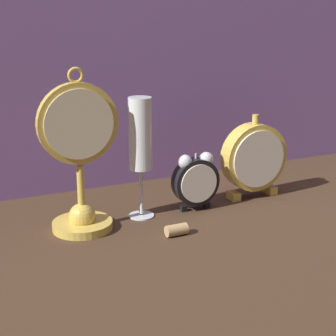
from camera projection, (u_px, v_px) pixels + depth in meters
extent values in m
plane|color=#422D1E|center=(186.00, 231.00, 1.08)|extent=(4.00, 4.00, 0.00)
cube|color=#8460A8|center=(122.00, 36.00, 1.26)|extent=(1.41, 0.01, 0.69)
cylinder|color=gold|center=(83.00, 225.00, 1.08)|extent=(0.12, 0.12, 0.02)
sphere|color=gold|center=(82.00, 216.00, 1.08)|extent=(0.05, 0.05, 0.05)
cylinder|color=gold|center=(81.00, 194.00, 1.07)|extent=(0.01, 0.01, 0.11)
cylinder|color=gold|center=(78.00, 123.00, 1.03)|extent=(0.15, 0.02, 0.15)
cylinder|color=beige|center=(79.00, 125.00, 1.02)|extent=(0.13, 0.00, 0.13)
torus|color=gold|center=(76.00, 75.00, 1.00)|extent=(0.03, 0.01, 0.03)
cube|color=black|center=(183.00, 208.00, 1.18)|extent=(0.01, 0.01, 0.01)
cube|color=black|center=(206.00, 205.00, 1.20)|extent=(0.01, 0.01, 0.01)
cylinder|color=black|center=(195.00, 181.00, 1.17)|extent=(0.10, 0.03, 0.10)
cylinder|color=silver|center=(199.00, 184.00, 1.16)|extent=(0.08, 0.00, 0.08)
sphere|color=silver|center=(185.00, 162.00, 1.15)|extent=(0.03, 0.03, 0.03)
sphere|color=silver|center=(206.00, 159.00, 1.17)|extent=(0.03, 0.03, 0.03)
cylinder|color=silver|center=(196.00, 158.00, 1.16)|extent=(0.00, 0.00, 0.02)
cube|color=gold|center=(234.00, 196.00, 1.24)|extent=(0.02, 0.03, 0.02)
cube|color=gold|center=(270.00, 190.00, 1.28)|extent=(0.02, 0.03, 0.02)
cylinder|color=gold|center=(254.00, 157.00, 1.24)|extent=(0.15, 0.04, 0.15)
cylinder|color=silver|center=(259.00, 159.00, 1.22)|extent=(0.13, 0.00, 0.13)
cylinder|color=gold|center=(255.00, 119.00, 1.21)|extent=(0.01, 0.01, 0.02)
cylinder|color=silver|center=(141.00, 215.00, 1.15)|extent=(0.05, 0.05, 0.01)
cylinder|color=silver|center=(141.00, 191.00, 1.13)|extent=(0.01, 0.01, 0.10)
cylinder|color=white|center=(140.00, 134.00, 1.10)|extent=(0.05, 0.05, 0.14)
cylinder|color=#DBC675|center=(140.00, 146.00, 1.11)|extent=(0.04, 0.04, 0.09)
cylinder|color=tan|center=(177.00, 230.00, 1.05)|extent=(0.04, 0.02, 0.02)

